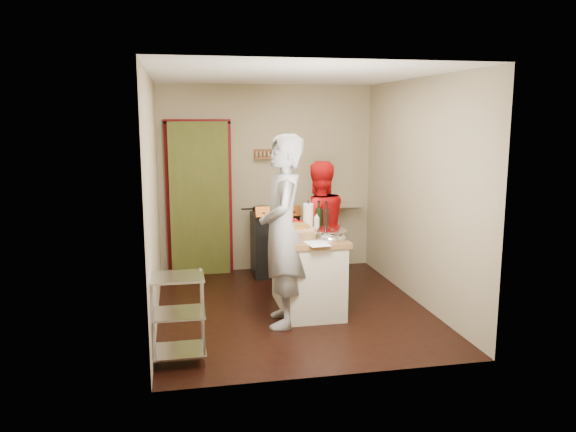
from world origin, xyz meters
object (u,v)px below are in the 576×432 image
at_px(wire_shelving, 177,314).
at_px(island, 308,269).
at_px(stove, 274,243).
at_px(person_red, 318,227).
at_px(person_stripe, 282,231).

distance_m(wire_shelving, island, 1.86).
bearing_deg(stove, person_red, -63.67).
bearing_deg(wire_shelving, stove, 63.15).
relative_size(stove, person_stripe, 0.50).
relative_size(person_stripe, person_red, 1.22).
height_order(person_stripe, person_red, person_stripe).
bearing_deg(stove, person_stripe, -97.34).
bearing_deg(wire_shelving, person_stripe, 34.20).
distance_m(stove, person_red, 0.99).
height_order(wire_shelving, person_stripe, person_stripe).
bearing_deg(person_red, island, 60.63).
relative_size(stove, wire_shelving, 1.26).
bearing_deg(person_red, person_stripe, 52.64).
height_order(wire_shelving, island, island).
xyz_separation_m(stove, person_red, (0.41, -0.83, 0.37)).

